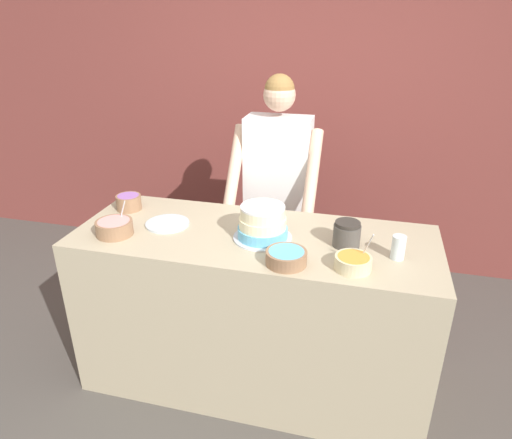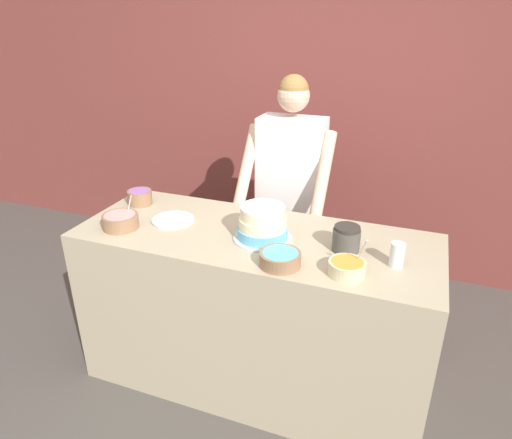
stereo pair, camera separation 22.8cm
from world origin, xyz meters
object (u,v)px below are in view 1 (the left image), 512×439
Objects in this scene: cake at (263,224)px; frosting_bowl_orange at (353,262)px; ceramic_plate at (167,224)px; person_baker at (277,179)px; frosting_bowl_pink at (114,227)px; frosting_bowl_purple at (129,202)px; drinking_glass at (398,247)px; stoneware_jar at (347,234)px; frosting_bowl_blue at (286,257)px.

frosting_bowl_orange is at bearing -22.76° from cake.
person_baker is at bearing 58.39° from ceramic_plate.
frosting_bowl_pink is (-0.75, -0.15, -0.04)m from cake.
person_baker is 8.82× the size of frosting_bowl_orange.
drinking_glass is at bearing -8.16° from frosting_bowl_purple.
ceramic_plate is (-0.45, -0.74, -0.04)m from person_baker.
ceramic_plate is at bearing 179.74° from stoneware_jar.
cake reaches higher than frosting_bowl_pink.
stoneware_jar is (0.25, 0.25, 0.03)m from frosting_bowl_blue.
stoneware_jar is (0.50, -0.74, 0.02)m from person_baker.
stoneware_jar is at bearing 101.76° from frosting_bowl_orange.
drinking_glass is at bearing 37.73° from frosting_bowl_orange.
frosting_bowl_pink is (-0.67, -0.91, -0.00)m from person_baker.
person_baker is 7.02× the size of ceramic_plate.
frosting_bowl_blue is 0.92m from frosting_bowl_pink.
frosting_bowl_orange reaches higher than drinking_glass.
frosting_bowl_pink is at bearing -74.05° from frosting_bowl_purple.
drinking_glass is (0.66, -0.04, -0.02)m from cake.
drinking_glass is (1.51, -0.22, 0.01)m from frosting_bowl_purple.
frosting_bowl_purple is 0.75× the size of frosting_bowl_pink.
drinking_glass is at bearing -3.75° from cake.
frosting_bowl_orange is (0.55, -0.96, -0.01)m from person_baker.
ceramic_plate is 1.77× the size of stoneware_jar.
stoneware_jar is (-0.05, 0.22, 0.03)m from frosting_bowl_orange.
cake is 1.58× the size of frosting_bowl_blue.
drinking_glass is 0.87× the size of stoneware_jar.
frosting_bowl_pink is at bearing 177.69° from frosting_bowl_orange.
drinking_glass is (1.41, 0.10, 0.02)m from frosting_bowl_pink.
person_baker is at bearing 38.16° from frosting_bowl_purple.
cake reaches higher than ceramic_plate.
cake is 2.11× the size of frosting_bowl_purple.
person_baker is 8.73× the size of frosting_bowl_blue.
ceramic_plate is at bearing 176.69° from cake.
person_baker is 1.10m from drinking_glass.
cake is 0.28m from frosting_bowl_blue.
drinking_glass is at bearing 4.15° from frosting_bowl_pink.
frosting_bowl_blue is at bearing -135.40° from stoneware_jar.
frosting_bowl_orange reaches higher than stoneware_jar.
frosting_bowl_pink is 0.28m from ceramic_plate.
person_baker is 0.97m from frosting_bowl_purple.
frosting_bowl_orange is at bearing -2.31° from frosting_bowl_pink.
frosting_bowl_orange is 0.99× the size of frosting_bowl_blue.
cake reaches higher than drinking_glass.
person_baker reaches higher than frosting_bowl_orange.
drinking_glass is 0.49× the size of ceramic_plate.
frosting_bowl_orange is 1.22m from frosting_bowl_pink.
frosting_bowl_purple reaches higher than frosting_bowl_blue.
person_baker is 0.87m from ceramic_plate.
cake is at bearing -11.56° from frosting_bowl_purple.
ceramic_plate is (-1.20, 0.07, -0.05)m from drinking_glass.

